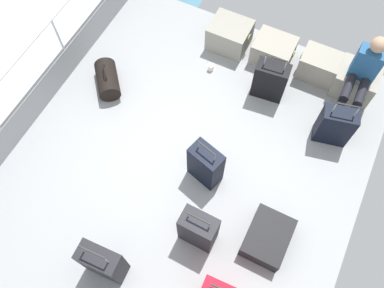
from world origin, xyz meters
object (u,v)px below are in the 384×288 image
at_px(cargo_crate_1, 273,50).
at_px(suitcase_1, 335,126).
at_px(suitcase_3, 206,165).
at_px(suitcase_4, 268,238).
at_px(cargo_crate_0, 230,35).
at_px(cargo_crate_2, 321,66).
at_px(suitcase_2, 270,81).
at_px(suitcase_0, 198,229).
at_px(passenger_seated, 362,74).
at_px(suitcase_6, 103,262).
at_px(duffel_bag, 107,79).
at_px(cargo_crate_3, 355,81).
at_px(paper_cup, 211,67).

relative_size(cargo_crate_1, suitcase_1, 0.75).
xyz_separation_m(suitcase_3, suitcase_4, (1.01, -0.44, -0.19)).
bearing_deg(cargo_crate_0, cargo_crate_2, 2.22).
bearing_deg(suitcase_4, suitcase_2, 111.30).
bearing_deg(cargo_crate_0, suitcase_4, -57.53).
bearing_deg(suitcase_2, suitcase_0, -89.53).
height_order(cargo_crate_2, suitcase_3, suitcase_3).
bearing_deg(passenger_seated, suitcase_1, -94.42).
xyz_separation_m(suitcase_2, suitcase_4, (0.76, -1.96, -0.17)).
bearing_deg(cargo_crate_2, suitcase_6, -109.49).
distance_m(cargo_crate_1, suitcase_4, 2.73).
bearing_deg(duffel_bag, suitcase_1, 10.98).
xyz_separation_m(cargo_crate_1, suitcase_6, (-0.59, -3.67, 0.15)).
relative_size(cargo_crate_3, suitcase_0, 0.77).
bearing_deg(suitcase_2, cargo_crate_1, 104.99).
xyz_separation_m(suitcase_0, suitcase_3, (-0.27, 0.75, 0.00)).
distance_m(suitcase_1, suitcase_3, 1.75).
xyz_separation_m(suitcase_0, paper_cup, (-0.90, 2.29, -0.27)).
xyz_separation_m(suitcase_4, suitcase_6, (-1.51, -1.10, 0.20)).
distance_m(cargo_crate_0, duffel_bag, 1.90).
bearing_deg(suitcase_1, suitcase_0, -116.38).
bearing_deg(suitcase_4, suitcase_0, -157.18).
xyz_separation_m(cargo_crate_3, duffel_bag, (-3.12, -1.47, -0.05)).
height_order(passenger_seated, suitcase_4, passenger_seated).
xyz_separation_m(passenger_seated, suitcase_0, (-1.04, -2.67, -0.27)).
relative_size(cargo_crate_2, suitcase_3, 0.81).
bearing_deg(suitcase_2, cargo_crate_0, 146.07).
xyz_separation_m(suitcase_2, suitcase_6, (-0.75, -3.05, 0.03)).
bearing_deg(cargo_crate_0, paper_cup, -94.38).
bearing_deg(cargo_crate_3, paper_cup, -163.71).
xyz_separation_m(cargo_crate_2, passenger_seated, (0.50, -0.22, 0.39)).
xyz_separation_m(suitcase_0, suitcase_6, (-0.77, -0.78, 0.01)).
height_order(suitcase_1, duffel_bag, suitcase_1).
bearing_deg(cargo_crate_1, cargo_crate_3, -1.24).
bearing_deg(cargo_crate_2, cargo_crate_0, -177.78).
bearing_deg(duffel_bag, suitcase_3, -19.22).
xyz_separation_m(suitcase_4, paper_cup, (-1.65, 1.98, -0.08)).
distance_m(suitcase_4, duffel_bag, 3.03).
relative_size(suitcase_6, paper_cup, 8.85).
distance_m(suitcase_3, duffel_bag, 1.94).
xyz_separation_m(cargo_crate_2, cargo_crate_3, (0.50, -0.04, 0.01)).
xyz_separation_m(suitcase_1, paper_cup, (-1.89, 0.31, -0.25)).
height_order(suitcase_0, suitcase_3, suitcase_3).
bearing_deg(passenger_seated, cargo_crate_0, 174.98).
bearing_deg(suitcase_3, suitcase_6, -108.11).
relative_size(suitcase_3, paper_cup, 7.91).
height_order(cargo_crate_1, suitcase_6, suitcase_6).
bearing_deg(suitcase_3, paper_cup, 112.48).
bearing_deg(duffel_bag, cargo_crate_1, 38.15).
distance_m(cargo_crate_2, suitcase_1, 1.02).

